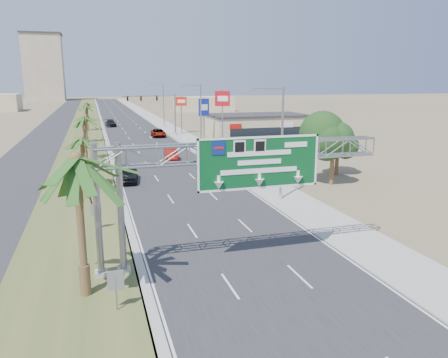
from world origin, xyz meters
TOP-DOWN VIEW (x-y plane):
  - road at (0.00, 110.00)m, footprint 12.00×300.00m
  - sidewalk_right at (8.50, 110.00)m, footprint 4.00×300.00m
  - median_grass at (-10.00, 110.00)m, footprint 7.00×300.00m
  - opposing_road at (-17.00, 110.00)m, footprint 8.00×300.00m
  - sign_gantry at (-1.06, 9.93)m, footprint 16.75×1.24m
  - palm_near at (-9.20, 8.00)m, footprint 5.70×5.70m
  - palm_row_b at (-9.50, 32.00)m, footprint 3.99×3.99m
  - palm_row_c at (-9.50, 48.00)m, footprint 3.99×3.99m
  - palm_row_d at (-9.50, 66.00)m, footprint 3.99×3.99m
  - palm_row_e at (-9.50, 85.00)m, footprint 3.99×3.99m
  - palm_row_f at (-9.50, 110.00)m, footprint 3.99×3.99m
  - streetlight_near at (7.30, 22.00)m, footprint 3.27×0.44m
  - streetlight_mid at (7.30, 52.00)m, footprint 3.27×0.44m
  - streetlight_far at (7.30, 88.00)m, footprint 3.27×0.44m
  - signal_mast at (5.17, 71.97)m, footprint 10.28×0.71m
  - store_building at (22.00, 66.00)m, footprint 18.00×10.00m
  - oak_near at (15.00, 26.00)m, footprint 4.50×4.50m
  - oak_far at (18.00, 30.00)m, footprint 3.50×3.50m
  - median_signback_a at (-7.80, 6.00)m, footprint 0.75×0.08m
  - median_signback_b at (-8.50, 18.00)m, footprint 0.75×0.08m
  - tower_distant at (-32.00, 250.00)m, footprint 20.00×16.00m
  - building_distant_right at (30.00, 140.00)m, footprint 20.00×12.00m
  - car_left_lane at (-5.13, 33.17)m, footprint 2.62×5.22m
  - car_mid_lane at (1.50, 44.63)m, footprint 1.99×4.85m
  - car_right_lane at (3.59, 70.67)m, footprint 2.68×5.47m
  - car_far at (-4.30, 93.35)m, footprint 2.55×5.45m
  - pole_sign_red_near at (11.87, 55.17)m, footprint 2.33×1.19m
  - pole_sign_blue at (10.58, 62.37)m, footprint 2.01×0.84m
  - pole_sign_red_far at (9.00, 74.80)m, footprint 2.17×1.03m

SIDE VIEW (x-z plane):
  - road at x=0.00m, z-range 0.00..0.02m
  - opposing_road at x=-17.00m, z-range 0.00..0.02m
  - sidewalk_right at x=8.50m, z-range 0.00..0.10m
  - median_grass at x=-10.00m, z-range 0.00..0.12m
  - car_right_lane at x=3.59m, z-range 0.00..1.50m
  - car_far at x=-4.30m, z-range 0.00..1.54m
  - car_mid_lane at x=1.50m, z-range 0.00..1.56m
  - car_left_lane at x=-5.13m, z-range 0.00..1.71m
  - median_signback_a at x=-7.80m, z-range 0.41..2.49m
  - median_signback_b at x=-8.50m, z-range 0.41..2.49m
  - store_building at x=22.00m, z-range 0.00..4.00m
  - building_distant_right at x=30.00m, z-range 0.00..5.00m
  - oak_far at x=18.00m, z-range 1.02..6.62m
  - palm_row_d at x=-9.50m, z-range 1.69..7.14m
  - oak_near at x=15.00m, z-range 1.13..7.93m
  - streetlight_near at x=7.30m, z-range -0.31..9.69m
  - streetlight_mid at x=7.30m, z-range -0.31..9.69m
  - streetlight_far at x=7.30m, z-range -0.31..9.69m
  - palm_row_f at x=-9.50m, z-range 1.83..7.58m
  - signal_mast at x=5.17m, z-range 0.85..8.85m
  - palm_row_b at x=-9.50m, z-range 1.93..7.87m
  - palm_row_e at x=-9.50m, z-range 2.02..8.16m
  - pole_sign_blue at x=10.58m, z-range 1.83..9.49m
  - palm_row_c at x=-9.50m, z-range 2.29..9.04m
  - pole_sign_red_far at x=9.00m, z-range 2.16..9.77m
  - sign_gantry at x=-1.06m, z-range 2.31..9.81m
  - palm_near at x=-9.20m, z-range 2.76..11.11m
  - pole_sign_red_near at x=11.87m, z-range 2.63..11.76m
  - tower_distant at x=-32.00m, z-range 0.00..35.00m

